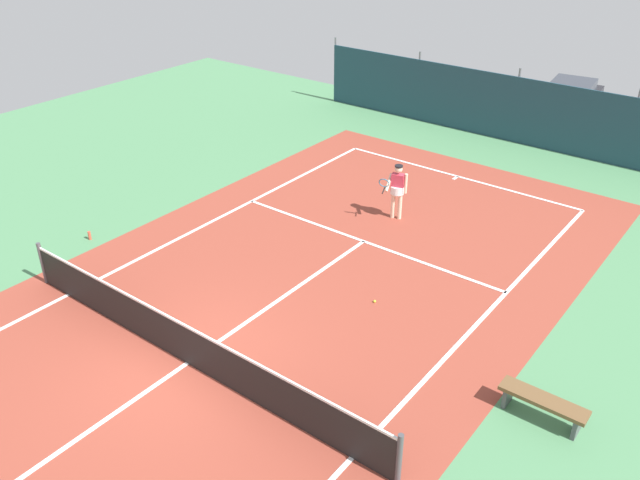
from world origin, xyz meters
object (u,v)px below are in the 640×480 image
tennis_ball_near_player (375,301)px  water_bottle (90,236)px  parked_car (569,103)px  courtside_bench (543,403)px  tennis_player (397,188)px  tennis_net (185,343)px

tennis_ball_near_player → water_bottle: size_ratio=0.28×
parked_car → courtside_bench: bearing=-79.0°
tennis_ball_near_player → water_bottle: 8.14m
tennis_player → courtside_bench: 8.27m
courtside_bench → water_bottle: size_ratio=6.67×
courtside_bench → water_bottle: bearing=-175.8°
tennis_player → parked_car: 11.20m
courtside_bench → tennis_player: bearing=140.5°
tennis_net → tennis_player: (-0.06, 8.12, 0.45)m
tennis_net → tennis_ball_near_player: tennis_net is taller
courtside_bench → tennis_net: bearing=-155.6°
courtside_bench → water_bottle: (-12.31, -0.91, -0.25)m
tennis_net → tennis_ball_near_player: size_ratio=153.33×
tennis_player → courtside_bench: tennis_player is taller
tennis_net → parked_car: 19.30m
parked_car → water_bottle: 18.68m
tennis_net → water_bottle: size_ratio=42.17×
tennis_player → water_bottle: 8.60m
courtside_bench → water_bottle: 12.35m
tennis_net → tennis_ball_near_player: 4.56m
tennis_player → parked_car: parked_car is taller
tennis_player → water_bottle: tennis_player is taller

